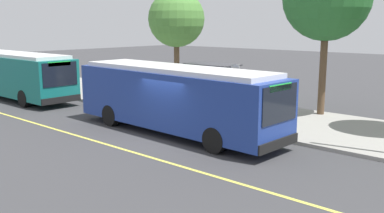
{
  "coord_description": "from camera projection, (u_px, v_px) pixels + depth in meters",
  "views": [
    {
      "loc": [
        12.44,
        -12.42,
        4.74
      ],
      "look_at": [
        0.24,
        1.26,
        1.25
      ],
      "focal_mm": 40.45,
      "sensor_mm": 36.0,
      "label": 1
    }
  ],
  "objects": [
    {
      "name": "ground_plane",
      "position": [
        168.0,
        139.0,
        18.12
      ],
      "size": [
        120.0,
        120.0,
        0.0
      ],
      "primitive_type": "plane",
      "color": "#38383A"
    },
    {
      "name": "transit_bus_main",
      "position": [
        175.0,
        97.0,
        18.91
      ],
      "size": [
        10.79,
        2.92,
        2.95
      ],
      "color": "navy",
      "rests_on": "ground_plane"
    },
    {
      "name": "transit_bus_second",
      "position": [
        14.0,
        73.0,
        28.03
      ],
      "size": [
        11.29,
        2.63,
        2.95
      ],
      "color": "#146B66",
      "rests_on": "ground_plane"
    },
    {
      "name": "street_tree_downstreet",
      "position": [
        176.0,
        19.0,
        27.83
      ],
      "size": [
        3.65,
        3.65,
        6.77
      ],
      "color": "brown",
      "rests_on": "sidewalk_curb"
    },
    {
      "name": "sidewalk_curb",
      "position": [
        249.0,
        115.0,
        22.51
      ],
      "size": [
        44.0,
        6.4,
        0.15
      ],
      "primitive_type": "cube",
      "color": "gray",
      "rests_on": "ground_plane"
    },
    {
      "name": "route_sign_post",
      "position": [
        235.0,
        85.0,
        20.22
      ],
      "size": [
        0.44,
        0.08,
        2.8
      ],
      "color": "#333338",
      "rests_on": "sidewalk_curb"
    },
    {
      "name": "lane_stripe_center",
      "position": [
        127.0,
        150.0,
        16.51
      ],
      "size": [
        36.0,
        0.14,
        0.01
      ],
      "primitive_type": "cube",
      "color": "#E0D64C",
      "rests_on": "ground_plane"
    },
    {
      "name": "bus_shelter",
      "position": [
        211.0,
        76.0,
        23.91
      ],
      "size": [
        2.9,
        1.6,
        2.48
      ],
      "color": "#333338",
      "rests_on": "sidewalk_curb"
    },
    {
      "name": "waiting_bench",
      "position": [
        216.0,
        99.0,
        24.04
      ],
      "size": [
        1.6,
        0.48,
        0.95
      ],
      "color": "brown",
      "rests_on": "sidewalk_curb"
    },
    {
      "name": "pedestrian_commuter",
      "position": [
        210.0,
        99.0,
        21.19
      ],
      "size": [
        0.24,
        0.4,
        1.69
      ],
      "color": "#282D47",
      "rests_on": "sidewalk_curb"
    }
  ]
}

